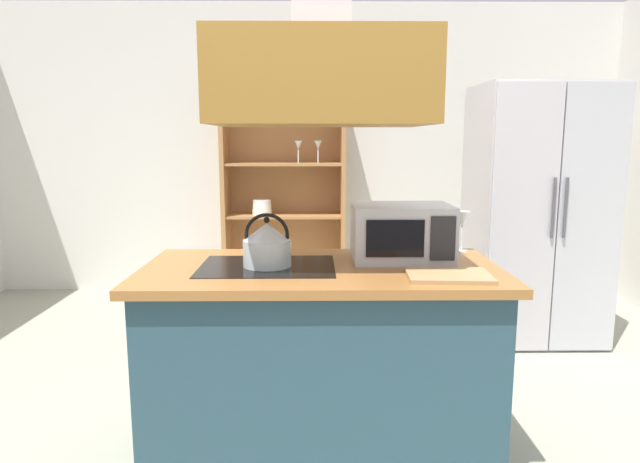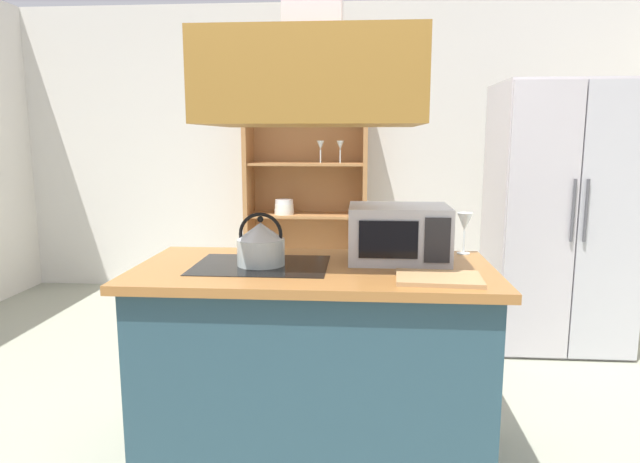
{
  "view_description": "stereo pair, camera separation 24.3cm",
  "coord_description": "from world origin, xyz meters",
  "px_view_note": "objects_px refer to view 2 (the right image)",
  "views": [
    {
      "loc": [
        0.09,
        -2.38,
        1.47
      ],
      "look_at": [
        0.12,
        0.39,
        1.0
      ],
      "focal_mm": 31.18,
      "sensor_mm": 36.0,
      "label": 1
    },
    {
      "loc": [
        0.33,
        -2.38,
        1.47
      ],
      "look_at": [
        0.12,
        0.39,
        1.0
      ],
      "focal_mm": 31.18,
      "sensor_mm": 36.0,
      "label": 2
    }
  ],
  "objects_px": {
    "dish_cabinet": "(307,206)",
    "microwave": "(399,233)",
    "cutting_board": "(439,278)",
    "wine_glass_on_counter": "(465,224)",
    "refrigerator": "(557,216)",
    "kettle": "(261,244)"
  },
  "relations": [
    {
      "from": "refrigerator",
      "to": "wine_glass_on_counter",
      "type": "distance_m",
      "value": 1.53
    },
    {
      "from": "refrigerator",
      "to": "wine_glass_on_counter",
      "type": "bearing_deg",
      "value": -124.97
    },
    {
      "from": "refrigerator",
      "to": "kettle",
      "type": "xyz_separation_m",
      "value": [
        -1.83,
        -1.57,
        0.08
      ]
    },
    {
      "from": "kettle",
      "to": "microwave",
      "type": "height_order",
      "value": "microwave"
    },
    {
      "from": "microwave",
      "to": "wine_glass_on_counter",
      "type": "height_order",
      "value": "microwave"
    },
    {
      "from": "kettle",
      "to": "refrigerator",
      "type": "bearing_deg",
      "value": 40.72
    },
    {
      "from": "cutting_board",
      "to": "wine_glass_on_counter",
      "type": "distance_m",
      "value": 0.59
    },
    {
      "from": "refrigerator",
      "to": "cutting_board",
      "type": "bearing_deg",
      "value": -120.81
    },
    {
      "from": "kettle",
      "to": "microwave",
      "type": "bearing_deg",
      "value": 13.43
    },
    {
      "from": "refrigerator",
      "to": "kettle",
      "type": "bearing_deg",
      "value": -139.28
    },
    {
      "from": "dish_cabinet",
      "to": "microwave",
      "type": "xyz_separation_m",
      "value": [
        0.69,
        -2.59,
        0.19
      ]
    },
    {
      "from": "dish_cabinet",
      "to": "wine_glass_on_counter",
      "type": "relative_size",
      "value": 9.23
    },
    {
      "from": "refrigerator",
      "to": "microwave",
      "type": "bearing_deg",
      "value": -130.23
    },
    {
      "from": "dish_cabinet",
      "to": "microwave",
      "type": "height_order",
      "value": "dish_cabinet"
    },
    {
      "from": "cutting_board",
      "to": "wine_glass_on_counter",
      "type": "xyz_separation_m",
      "value": [
        0.19,
        0.54,
        0.14
      ]
    },
    {
      "from": "cutting_board",
      "to": "wine_glass_on_counter",
      "type": "bearing_deg",
      "value": 70.28
    },
    {
      "from": "wine_glass_on_counter",
      "to": "refrigerator",
      "type": "bearing_deg",
      "value": 55.03
    },
    {
      "from": "refrigerator",
      "to": "microwave",
      "type": "distance_m",
      "value": 1.87
    },
    {
      "from": "dish_cabinet",
      "to": "microwave",
      "type": "bearing_deg",
      "value": -75.06
    },
    {
      "from": "dish_cabinet",
      "to": "cutting_board",
      "type": "bearing_deg",
      "value": -74.27
    },
    {
      "from": "refrigerator",
      "to": "dish_cabinet",
      "type": "distance_m",
      "value": 2.23
    },
    {
      "from": "kettle",
      "to": "microwave",
      "type": "xyz_separation_m",
      "value": [
        0.62,
        0.15,
        0.03
      ]
    }
  ]
}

